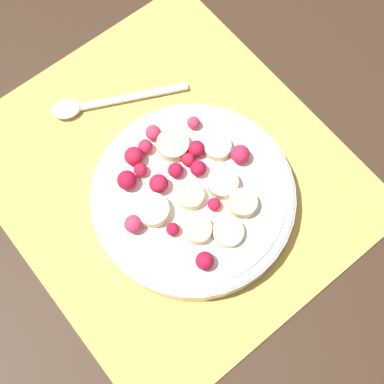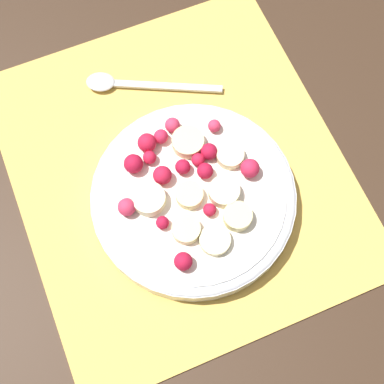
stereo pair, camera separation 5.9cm
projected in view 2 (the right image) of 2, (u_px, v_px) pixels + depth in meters
The scene contains 4 objects.
ground_plane at pixel (179, 170), 0.64m from camera, with size 3.00×3.00×0.00m, color #382619.
placemat at pixel (179, 169), 0.64m from camera, with size 0.43×0.38×0.01m.
fruit_bowl at pixel (192, 196), 0.60m from camera, with size 0.23×0.23×0.05m.
spoon at pixel (126, 84), 0.67m from camera, with size 0.09×0.16×0.01m.
Camera 2 is at (0.24, -0.08, 0.59)m, focal length 50.00 mm.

